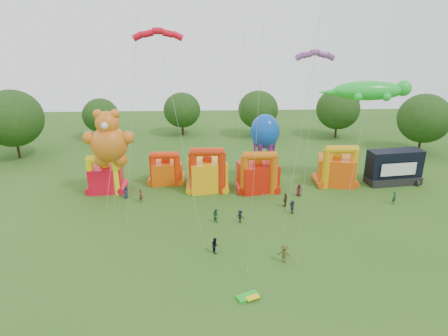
{
  "coord_description": "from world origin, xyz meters",
  "views": [
    {
      "loc": [
        -2.69,
        -26.94,
        23.12
      ],
      "look_at": [
        -0.8,
        18.0,
        6.36
      ],
      "focal_mm": 32.0,
      "sensor_mm": 36.0,
      "label": 1
    }
  ],
  "objects_px": {
    "bouncy_castle_2": "(207,173)",
    "stage_trailer": "(394,167)",
    "teddy_bear_kite": "(109,143)",
    "spectator_0": "(126,192)",
    "bouncy_castle_0": "(106,177)",
    "gecko_kite": "(362,127)",
    "octopus_kite": "(265,142)",
    "spectator_4": "(285,200)"
  },
  "relations": [
    {
      "from": "bouncy_castle_0",
      "to": "spectator_0",
      "type": "bearing_deg",
      "value": -37.64
    },
    {
      "from": "stage_trailer",
      "to": "teddy_bear_kite",
      "type": "distance_m",
      "value": 41.38
    },
    {
      "from": "bouncy_castle_2",
      "to": "stage_trailer",
      "type": "distance_m",
      "value": 27.85
    },
    {
      "from": "teddy_bear_kite",
      "to": "spectator_0",
      "type": "bearing_deg",
      "value": -33.61
    },
    {
      "from": "stage_trailer",
      "to": "gecko_kite",
      "type": "relative_size",
      "value": 0.54
    },
    {
      "from": "teddy_bear_kite",
      "to": "spectator_4",
      "type": "bearing_deg",
      "value": -11.84
    },
    {
      "from": "bouncy_castle_2",
      "to": "spectator_0",
      "type": "height_order",
      "value": "bouncy_castle_2"
    },
    {
      "from": "gecko_kite",
      "to": "spectator_0",
      "type": "relative_size",
      "value": 8.94
    },
    {
      "from": "bouncy_castle_2",
      "to": "octopus_kite",
      "type": "bearing_deg",
      "value": 15.2
    },
    {
      "from": "teddy_bear_kite",
      "to": "octopus_kite",
      "type": "xyz_separation_m",
      "value": [
        21.57,
        3.36,
        -1.1
      ]
    },
    {
      "from": "gecko_kite",
      "to": "teddy_bear_kite",
      "type": "bearing_deg",
      "value": -178.17
    },
    {
      "from": "gecko_kite",
      "to": "spectator_4",
      "type": "distance_m",
      "value": 15.25
    },
    {
      "from": "gecko_kite",
      "to": "octopus_kite",
      "type": "distance_m",
      "value": 13.62
    },
    {
      "from": "octopus_kite",
      "to": "spectator_4",
      "type": "distance_m",
      "value": 10.11
    },
    {
      "from": "spectator_0",
      "to": "teddy_bear_kite",
      "type": "bearing_deg",
      "value": 128.99
    },
    {
      "from": "gecko_kite",
      "to": "octopus_kite",
      "type": "xyz_separation_m",
      "value": [
        -13.17,
        2.26,
        -2.63
      ]
    },
    {
      "from": "octopus_kite",
      "to": "bouncy_castle_2",
      "type": "bearing_deg",
      "value": -164.8
    },
    {
      "from": "bouncy_castle_0",
      "to": "gecko_kite",
      "type": "height_order",
      "value": "gecko_kite"
    },
    {
      "from": "bouncy_castle_2",
      "to": "stage_trailer",
      "type": "height_order",
      "value": "bouncy_castle_2"
    },
    {
      "from": "bouncy_castle_0",
      "to": "bouncy_castle_2",
      "type": "xyz_separation_m",
      "value": [
        14.42,
        -0.09,
        0.35
      ]
    },
    {
      "from": "bouncy_castle_0",
      "to": "spectator_4",
      "type": "bearing_deg",
      "value": -13.85
    },
    {
      "from": "bouncy_castle_0",
      "to": "spectator_0",
      "type": "height_order",
      "value": "bouncy_castle_0"
    },
    {
      "from": "teddy_bear_kite",
      "to": "gecko_kite",
      "type": "relative_size",
      "value": 0.8
    },
    {
      "from": "stage_trailer",
      "to": "teddy_bear_kite",
      "type": "xyz_separation_m",
      "value": [
        -40.99,
        -2.54,
        5.1
      ]
    },
    {
      "from": "stage_trailer",
      "to": "spectator_0",
      "type": "distance_m",
      "value": 39.26
    },
    {
      "from": "bouncy_castle_2",
      "to": "gecko_kite",
      "type": "distance_m",
      "value": 22.54
    },
    {
      "from": "octopus_kite",
      "to": "spectator_4",
      "type": "height_order",
      "value": "octopus_kite"
    },
    {
      "from": "bouncy_castle_0",
      "to": "teddy_bear_kite",
      "type": "distance_m",
      "value": 5.64
    },
    {
      "from": "teddy_bear_kite",
      "to": "spectator_4",
      "type": "xyz_separation_m",
      "value": [
        23.35,
        -4.89,
        -6.64
      ]
    },
    {
      "from": "gecko_kite",
      "to": "spectator_4",
      "type": "xyz_separation_m",
      "value": [
        -11.39,
        -6.0,
        -8.18
      ]
    },
    {
      "from": "octopus_kite",
      "to": "bouncy_castle_0",
      "type": "bearing_deg",
      "value": -174.52
    },
    {
      "from": "bouncy_castle_2",
      "to": "gecko_kite",
      "type": "xyz_separation_m",
      "value": [
        21.56,
        0.03,
        6.56
      ]
    },
    {
      "from": "gecko_kite",
      "to": "spectator_0",
      "type": "height_order",
      "value": "gecko_kite"
    },
    {
      "from": "gecko_kite",
      "to": "spectator_4",
      "type": "relative_size",
      "value": 8.21
    },
    {
      "from": "bouncy_castle_0",
      "to": "spectator_0",
      "type": "xyz_separation_m",
      "value": [
        3.2,
        -2.46,
        -1.35
      ]
    },
    {
      "from": "teddy_bear_kite",
      "to": "bouncy_castle_0",
      "type": "bearing_deg",
      "value": 136.86
    },
    {
      "from": "gecko_kite",
      "to": "spectator_0",
      "type": "bearing_deg",
      "value": -175.81
    },
    {
      "from": "teddy_bear_kite",
      "to": "spectator_0",
      "type": "distance_m",
      "value": 7.11
    },
    {
      "from": "gecko_kite",
      "to": "octopus_kite",
      "type": "relative_size",
      "value": 1.46
    },
    {
      "from": "spectator_4",
      "to": "bouncy_castle_2",
      "type": "bearing_deg",
      "value": -85.15
    },
    {
      "from": "stage_trailer",
      "to": "gecko_kite",
      "type": "distance_m",
      "value": 9.23
    },
    {
      "from": "gecko_kite",
      "to": "bouncy_castle_2",
      "type": "bearing_deg",
      "value": -179.93
    }
  ]
}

